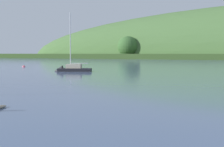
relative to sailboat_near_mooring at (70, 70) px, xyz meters
The scene contains 2 objects.
sailboat_near_mooring is the anchor object (origin of this frame).
mooring_buoy_midchannel 23.53m from the sailboat_near_mooring, 156.20° to the left, with size 0.77×0.77×0.85m.
Camera 1 is at (11.81, 15.03, 3.21)m, focal length 50.01 mm.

